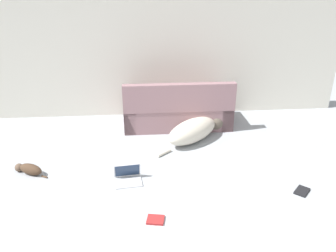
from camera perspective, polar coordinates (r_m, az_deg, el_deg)
name	(u,v)px	position (r m, az deg, el deg)	size (l,w,h in m)	color
wall_back	(149,49)	(6.23, -3.36, 13.30)	(7.43, 0.06, 2.57)	beige
couch	(177,111)	(5.93, 1.63, 2.59)	(1.90, 0.88, 0.88)	gray
dog	(196,129)	(5.45, 4.95, -0.55)	(1.31, 1.16, 0.37)	beige
cat	(29,169)	(4.90, -23.07, -6.91)	(0.51, 0.32, 0.16)	#473323
laptop_open	(128,175)	(4.41, -7.02, -8.55)	(0.38, 0.33, 0.22)	#B7B7BC
book_black	(302,191)	(4.52, 22.29, -10.44)	(0.25, 0.25, 0.02)	black
book_red	(155,220)	(3.76, -2.20, -16.00)	(0.22, 0.19, 0.02)	maroon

